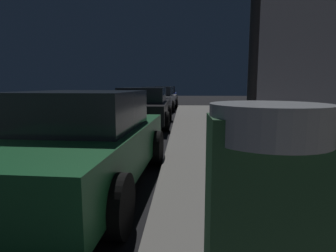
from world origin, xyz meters
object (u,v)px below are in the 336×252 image
at_px(car_green, 80,141).
at_px(car_black, 143,107).
at_px(car_blue, 165,95).
at_px(car_silver, 159,98).

bearing_deg(car_green, car_black, 90.01).
bearing_deg(car_blue, car_silver, -90.04).
distance_m(car_black, car_blue, 13.03).
xyz_separation_m(car_black, car_blue, (0.00, 13.03, -0.00)).
relative_size(car_green, car_black, 0.97).
bearing_deg(car_silver, car_green, -89.98).
xyz_separation_m(car_green, car_silver, (-0.00, 13.40, 0.02)).
xyz_separation_m(car_green, car_blue, (0.00, 19.63, 0.01)).
relative_size(car_green, car_blue, 1.02).
height_order(car_black, car_silver, same).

